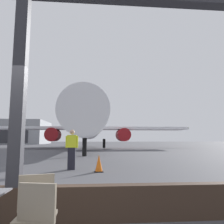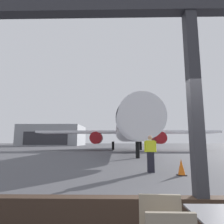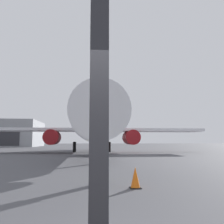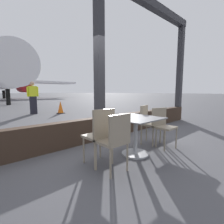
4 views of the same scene
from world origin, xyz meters
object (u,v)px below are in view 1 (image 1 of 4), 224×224
object	(u,v)px
ground_crew_worker	(72,149)
traffic_cone	(99,164)
airplane	(89,126)
distant_hangar	(13,133)
cafe_chair_aisle_right	(31,221)
cafe_chair_window_right	(36,208)

from	to	relation	value
ground_crew_worker	traffic_cone	xyz separation A→B (m)	(1.18, -0.77, -0.57)
ground_crew_worker	airplane	bearing A→B (deg)	89.30
traffic_cone	distant_hangar	size ratio (longest dim) A/B	0.03
cafe_chair_aisle_right	airplane	xyz separation A→B (m)	(-0.09, 28.76, 2.80)
cafe_chair_window_right	traffic_cone	xyz separation A→B (m)	(0.87, 6.42, -0.20)
distant_hangar	cafe_chair_window_right	bearing A→B (deg)	-70.18
cafe_chair_window_right	ground_crew_worker	world-z (taller)	ground_crew_worker
airplane	ground_crew_worker	xyz separation A→B (m)	(-0.26, -21.23, -2.41)
ground_crew_worker	distant_hangar	size ratio (longest dim) A/B	0.08
traffic_cone	distant_hangar	bearing A→B (deg)	112.34
airplane	distant_hangar	distance (m)	47.98
airplane	ground_crew_worker	world-z (taller)	airplane
ground_crew_worker	distant_hangar	world-z (taller)	distant_hangar
cafe_chair_aisle_right	ground_crew_worker	distance (m)	7.55
cafe_chair_aisle_right	ground_crew_worker	world-z (taller)	ground_crew_worker
cafe_chair_window_right	airplane	distance (m)	28.55
airplane	traffic_cone	world-z (taller)	airplane
distant_hangar	cafe_chair_aisle_right	bearing A→B (deg)	-70.24
ground_crew_worker	traffic_cone	bearing A→B (deg)	-33.02
traffic_cone	distant_hangar	xyz separation A→B (m)	(-25.88, 62.97, 3.27)
cafe_chair_aisle_right	traffic_cone	world-z (taller)	cafe_chair_aisle_right
cafe_chair_window_right	airplane	bearing A→B (deg)	90.10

